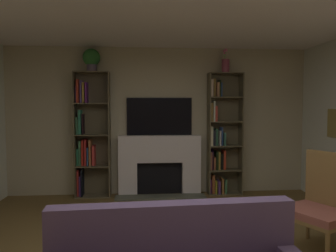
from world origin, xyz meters
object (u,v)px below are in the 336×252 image
(armchair, at_px, (323,204))
(potted_plant, at_px, (91,59))
(tv, at_px, (159,116))
(bookshelf_left, at_px, (89,136))
(fireplace, at_px, (160,164))
(vase_with_flowers, at_px, (226,65))
(bookshelf_right, at_px, (220,138))

(armchair, bearing_deg, potted_plant, 138.79)
(tv, distance_m, potted_plant, 1.56)
(bookshelf_left, distance_m, potted_plant, 1.35)
(fireplace, xyz_separation_m, potted_plant, (-1.19, -0.04, 1.87))
(potted_plant, xyz_separation_m, vase_with_flowers, (2.38, 0.00, -0.08))
(potted_plant, relative_size, armchair, 0.36)
(vase_with_flowers, bearing_deg, potted_plant, -179.99)
(tv, bearing_deg, fireplace, -90.00)
(bookshelf_right, bearing_deg, vase_with_flowers, -27.68)
(potted_plant, bearing_deg, bookshelf_left, 152.15)
(tv, height_order, vase_with_flowers, vase_with_flowers)
(tv, xyz_separation_m, bookshelf_left, (-1.26, -0.08, -0.34))
(vase_with_flowers, bearing_deg, bookshelf_right, 152.32)
(bookshelf_right, height_order, potted_plant, potted_plant)
(potted_plant, bearing_deg, bookshelf_right, 0.97)
(fireplace, distance_m, bookshelf_left, 1.36)
(bookshelf_left, height_order, armchair, bookshelf_left)
(potted_plant, relative_size, vase_with_flowers, 0.92)
(fireplace, distance_m, potted_plant, 2.21)
(potted_plant, height_order, vase_with_flowers, vase_with_flowers)
(tv, height_order, armchair, tv)
(tv, xyz_separation_m, bookshelf_right, (1.11, -0.08, -0.39))
(vase_with_flowers, bearing_deg, fireplace, 177.92)
(bookshelf_left, relative_size, armchair, 2.02)
(vase_with_flowers, bearing_deg, armchair, -79.24)
(potted_plant, bearing_deg, tv, 5.77)
(fireplace, xyz_separation_m, bookshelf_right, (1.11, -0.00, 0.47))
(fireplace, distance_m, vase_with_flowers, 2.14)
(fireplace, bearing_deg, armchair, -56.80)
(fireplace, bearing_deg, tv, 90.00)
(fireplace, height_order, bookshelf_right, bookshelf_right)
(fireplace, height_order, bookshelf_left, bookshelf_left)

